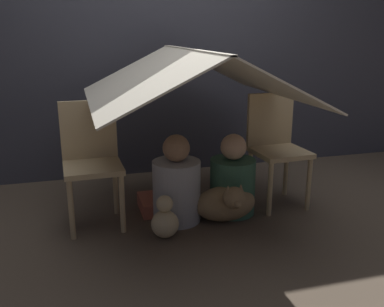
{
  "coord_description": "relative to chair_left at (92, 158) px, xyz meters",
  "views": [
    {
      "loc": [
        -0.78,
        -2.72,
        1.29
      ],
      "look_at": [
        0.0,
        0.06,
        0.46
      ],
      "focal_mm": 40.0,
      "sensor_mm": 36.0,
      "label": 1
    }
  ],
  "objects": [
    {
      "name": "ground_plane",
      "position": [
        0.69,
        -0.12,
        -0.46
      ],
      "size": [
        8.8,
        8.8,
        0.0
      ],
      "primitive_type": "plane",
      "color": "brown"
    },
    {
      "name": "wall_back",
      "position": [
        0.69,
        0.99,
        0.79
      ],
      "size": [
        7.0,
        0.05,
        2.5
      ],
      "color": "#3D3D47",
      "rests_on": "ground_plane"
    },
    {
      "name": "chair_left",
      "position": [
        0.0,
        0.0,
        0.0
      ],
      "size": [
        0.39,
        0.39,
        0.84
      ],
      "rotation": [
        0.0,
        0.0,
        0.03
      ],
      "color": "#D1B27F",
      "rests_on": "ground_plane"
    },
    {
      "name": "chair_right",
      "position": [
        1.36,
        -0.0,
        0.0
      ],
      "size": [
        0.4,
        0.4,
        0.84
      ],
      "rotation": [
        0.0,
        0.0,
        0.06
      ],
      "color": "#D1B27F",
      "rests_on": "ground_plane"
    },
    {
      "name": "sheet_canopy",
      "position": [
        0.69,
        -0.07,
        0.54
      ],
      "size": [
        1.37,
        1.52,
        0.34
      ],
      "color": "silver"
    },
    {
      "name": "person_front",
      "position": [
        0.56,
        -0.14,
        -0.21
      ],
      "size": [
        0.33,
        0.33,
        0.62
      ],
      "color": "#B2B2B7",
      "rests_on": "ground_plane"
    },
    {
      "name": "person_second",
      "position": [
        0.98,
        -0.11,
        -0.22
      ],
      "size": [
        0.33,
        0.33,
        0.59
      ],
      "color": "#38664C",
      "rests_on": "ground_plane"
    },
    {
      "name": "dog",
      "position": [
        0.88,
        -0.25,
        -0.32
      ],
      "size": [
        0.44,
        0.39,
        0.32
      ],
      "color": "#9E7F56",
      "rests_on": "ground_plane"
    },
    {
      "name": "floor_cushion",
      "position": [
        0.53,
        0.08,
        -0.41
      ],
      "size": [
        0.4,
        0.32,
        0.1
      ],
      "color": "#CC664C",
      "rests_on": "ground_plane"
    },
    {
      "name": "plush_toy",
      "position": [
        0.42,
        -0.36,
        -0.35
      ],
      "size": [
        0.18,
        0.18,
        0.28
      ],
      "color": "beige",
      "rests_on": "ground_plane"
    }
  ]
}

